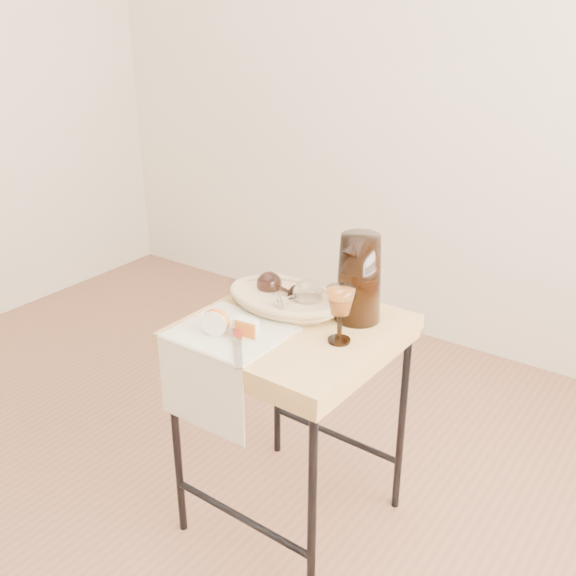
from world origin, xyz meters
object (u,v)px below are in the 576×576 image
Objects in this scene: goblet_lying_a at (280,288)px; pitcher at (359,278)px; apple_half at (216,321)px; table_knife at (238,342)px; side_table at (292,427)px; goblet_lying_b at (295,297)px; tea_towel at (232,332)px; wine_goblet at (340,315)px; bread_basket at (285,301)px.

pitcher is at bearing -161.16° from goblet_lying_a.
apple_half is 0.10m from table_knife.
goblet_lying_b is (-0.03, 0.06, 0.41)m from side_table.
tea_towel is at bearing -127.14° from side_table.
goblet_lying_a reaches higher than side_table.
goblet_lying_a is at bearing 159.18° from wine_goblet.
apple_half is at bearing -151.96° from wine_goblet.
table_knife is at bearing -39.17° from tea_towel.
bread_basket is at bearing 83.07° from tea_towel.
apple_half is at bearing 178.54° from goblet_lying_b.
goblet_lying_a is 0.30m from table_knife.
bread_basket is at bearing 57.51° from apple_half.
goblet_lying_a reaches higher than tea_towel.
apple_half is at bearing -132.54° from tea_towel.
apple_half is 0.33× the size of table_knife.
pitcher is (0.13, 0.14, 0.48)m from side_table.
side_table is 2.16× the size of bread_basket.
tea_towel is at bearing -154.54° from wine_goblet.
goblet_lying_b reaches higher than tea_towel.
side_table is 0.40m from tea_towel.
goblet_lying_b is 1.79× the size of apple_half.
table_knife is at bearing -34.32° from apple_half.
table_knife is at bearing -102.02° from side_table.
apple_half reaches higher than bread_basket.
pitcher is 3.74× the size of apple_half.
bread_basket is 2.03× the size of wine_goblet.
pitcher is at bearing 15.81° from bread_basket.
table_knife is (-0.18, -0.33, -0.11)m from pitcher.
table_knife is (0.04, -0.27, -0.01)m from bread_basket.
apple_half reaches higher than tea_towel.
bread_basket is 1.11× the size of pitcher.
side_table is 0.52m from pitcher.
goblet_lying_b is 0.60× the size of table_knife.
pitcher reaches higher than bread_basket.
wine_goblet reaches higher than goblet_lying_a.
apple_half is (-0.03, -0.26, -0.01)m from goblet_lying_a.
apple_half is at bearing 92.57° from goblet_lying_a.
bread_basket is at bearing 159.89° from wine_goblet.
pitcher reaches higher than wine_goblet.
goblet_lying_b is (0.07, 0.20, 0.05)m from tea_towel.
pitcher is 0.39m from table_knife.
goblet_lying_a is 0.79× the size of wine_goblet.
goblet_lying_a is at bearing -166.83° from pitcher.
tea_towel is 3.75× the size of apple_half.
pitcher is at bearing 45.85° from side_table.
bread_basket is at bearing 90.85° from goblet_lying_b.
pitcher is at bearing 28.84° from apple_half.
goblet_lying_b is at bearing 164.40° from goblet_lying_a.
table_knife is at bearing 111.36° from goblet_lying_a.
side_table is 2.39× the size of pitcher.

